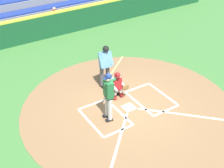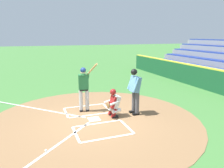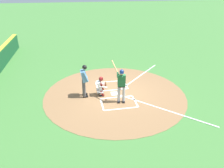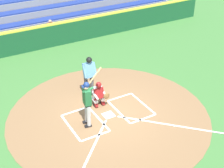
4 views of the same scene
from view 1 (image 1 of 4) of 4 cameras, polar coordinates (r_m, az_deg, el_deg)
name	(u,v)px [view 1 (image 1 of 4)]	position (r m, az deg, el deg)	size (l,w,h in m)	color
ground_plane	(129,108)	(11.93, 3.03, -4.24)	(120.00, 120.00, 0.00)	#427A38
dirt_circle	(129,107)	(11.93, 3.03, -4.21)	(8.00, 8.00, 0.01)	olive
home_plate_and_chalk	(143,120)	(11.38, 5.59, -6.42)	(7.93, 4.91, 0.01)	white
batter	(109,93)	(10.76, -0.59, -1.61)	(1.01, 0.60, 2.13)	#BCBCBC
catcher	(117,85)	(12.13, 0.95, -0.09)	(0.59, 0.60, 1.13)	black
plate_umpire	(105,63)	(12.54, -1.24, 3.69)	(0.59, 0.42, 1.86)	#4C4C51
baseball	(200,117)	(11.83, 15.49, -5.76)	(0.07, 0.07, 0.07)	white
backstop_wall	(48,25)	(17.46, -11.40, 10.24)	(22.00, 0.36, 1.31)	#19512D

